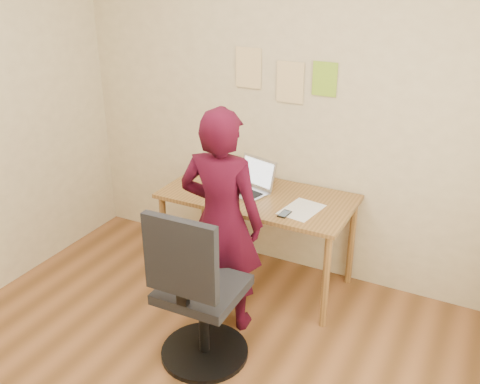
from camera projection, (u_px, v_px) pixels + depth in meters
The scene contains 10 objects.
room at pixel (144, 187), 2.54m from camera, with size 3.58×3.58×2.78m.
desk at pixel (258, 205), 3.96m from camera, with size 1.40×0.70×0.74m.
laptop at pixel (249, 185), 3.97m from camera, with size 0.39×0.37×0.23m.
paper_sheet at pixel (301, 209), 3.70m from camera, with size 0.23×0.32×0.00m, color white.
phone at pixel (285, 214), 3.63m from camera, with size 0.07×0.12×0.01m.
wall_note_left at pixel (248, 68), 3.98m from camera, with size 0.21×0.00×0.30m, color #EFCE8E.
wall_note_mid at pixel (290, 82), 3.87m from camera, with size 0.21×0.00×0.30m, color #EFCE8E.
wall_note_right at pixel (325, 79), 3.74m from camera, with size 0.18×0.00×0.24m, color #8FC72C.
office_chair at pixel (197, 300), 3.21m from camera, with size 0.56×0.56×1.08m.
person at pixel (222, 222), 3.47m from camera, with size 0.56×0.37×1.54m, color #3B0818.
Camera 1 is at (1.47, -1.86, 2.38)m, focal length 40.00 mm.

